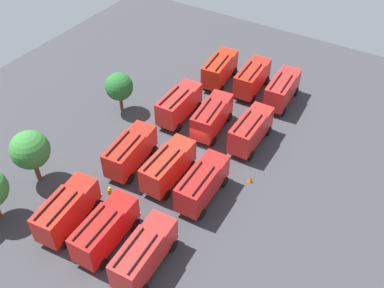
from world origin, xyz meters
The scene contains 20 objects.
ground_plane centered at (0.00, 0.00, 0.00)m, with size 65.73×65.73×0.00m, color #38383D.
fire_truck_0 centered at (-14.54, -4.31, 2.15)m, with size 7.33×3.11×3.88m.
fire_truck_1 centered at (-5.06, -4.35, 2.15)m, with size 7.29×2.98×3.88m.
fire_truck_2 centered at (4.88, -4.76, 2.15)m, with size 7.24×2.85×3.88m.
fire_truck_3 centered at (14.19, -4.60, 2.15)m, with size 7.34×3.12×3.88m.
fire_truck_4 centered at (-14.39, 0.12, 2.15)m, with size 7.32×3.05×3.88m.
fire_truck_5 centered at (-4.81, -0.13, 2.15)m, with size 7.24×2.85×3.88m.
fire_truck_6 centered at (4.67, 0.16, 2.15)m, with size 7.42×3.39×3.88m.
fire_truck_7 centered at (14.52, -0.23, 2.15)m, with size 7.34×3.13×3.88m.
fire_truck_8 centered at (-14.57, 4.60, 2.15)m, with size 7.43×3.41×3.88m.
fire_truck_9 centered at (-5.09, 4.55, 2.15)m, with size 7.41×3.34×3.88m.
fire_truck_10 centered at (4.64, 4.73, 2.15)m, with size 7.28×2.96×3.88m.
fire_truck_11 centered at (14.18, 4.43, 2.15)m, with size 7.42×3.39×3.88m.
firefighter_0 centered at (18.33, 6.41, 0.98)m, with size 0.45×0.48×1.74m.
firefighter_1 centered at (-10.07, 3.39, 0.91)m, with size 0.48×0.40×1.63m.
tree_2 centered at (-11.93, 11.62, 4.16)m, with size 3.99×3.99×6.18m.
tree_3 centered at (2.09, 11.73, 3.57)m, with size 3.43×3.43×5.31m.
traffic_cone_0 centered at (-0.50, -7.53, 0.37)m, with size 0.51×0.51×0.73m, color #F2600C.
traffic_cone_1 centered at (-14.62, 7.33, 0.28)m, with size 0.40×0.40×0.56m, color #F2600C.
traffic_cone_2 centered at (0.12, 5.91, 0.30)m, with size 0.42×0.42×0.60m, color #F2600C.
Camera 1 is at (-30.60, -19.07, 33.63)m, focal length 40.87 mm.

